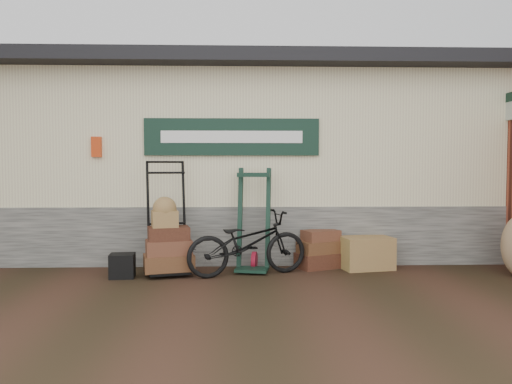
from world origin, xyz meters
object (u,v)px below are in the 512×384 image
at_px(green_barrow, 253,220).
at_px(suitcase_stack, 319,249).
at_px(black_trunk, 122,266).
at_px(wicker_hamper, 366,253).
at_px(bicycle, 247,240).
at_px(porter_trolley, 167,216).

xyz_separation_m(green_barrow, suitcase_stack, (0.99, 0.20, -0.46)).
bearing_deg(green_barrow, suitcase_stack, 22.19).
height_order(suitcase_stack, black_trunk, suitcase_stack).
bearing_deg(wicker_hamper, suitcase_stack, 171.87).
distance_m(suitcase_stack, black_trunk, 2.84).
xyz_separation_m(wicker_hamper, bicycle, (-1.76, -0.38, 0.26)).
bearing_deg(porter_trolley, black_trunk, -168.01).
bearing_deg(black_trunk, bicycle, 3.20).
distance_m(suitcase_stack, bicycle, 1.20).
bearing_deg(porter_trolley, suitcase_stack, -6.68).
distance_m(porter_trolley, black_trunk, 0.91).
bearing_deg(black_trunk, wicker_hamper, 7.82).
bearing_deg(black_trunk, green_barrow, 11.81).
height_order(black_trunk, bicycle, bicycle).
height_order(green_barrow, black_trunk, green_barrow).
bearing_deg(wicker_hamper, bicycle, -167.81).
bearing_deg(black_trunk, suitcase_stack, 11.66).
xyz_separation_m(green_barrow, wicker_hamper, (1.67, 0.10, -0.51)).
xyz_separation_m(porter_trolley, suitcase_stack, (2.21, 0.29, -0.53)).
xyz_separation_m(wicker_hamper, black_trunk, (-3.46, -0.48, -0.07)).
relative_size(black_trunk, bicycle, 0.19).
xyz_separation_m(porter_trolley, wicker_hamper, (2.89, 0.19, -0.58)).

